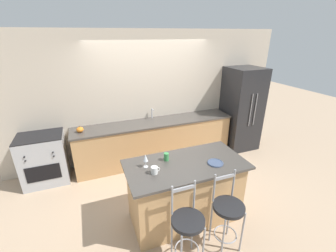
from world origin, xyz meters
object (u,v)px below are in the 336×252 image
at_px(refrigerator, 241,109).
at_px(oven_range, 44,159).
at_px(bar_stool_far, 228,213).
at_px(pumpkin_decoration, 80,130).
at_px(bar_stool_near, 187,227).
at_px(dinner_plate, 215,163).
at_px(coffee_mug, 154,170).
at_px(tumbler_cup, 166,157).
at_px(wine_glass, 145,158).

relative_size(refrigerator, oven_range, 2.04).
xyz_separation_m(bar_stool_far, pumpkin_decoration, (-1.63, 2.40, 0.40)).
height_order(bar_stool_near, dinner_plate, bar_stool_near).
xyz_separation_m(oven_range, coffee_mug, (1.56, -1.85, 0.53)).
xyz_separation_m(refrigerator, coffee_mug, (-2.71, -1.77, 0.04)).
xyz_separation_m(oven_range, dinner_plate, (2.41, -1.92, 0.49)).
xyz_separation_m(refrigerator, bar_stool_far, (-1.96, -2.34, -0.41)).
bearing_deg(bar_stool_far, bar_stool_near, -178.01).
bearing_deg(bar_stool_near, pumpkin_decoration, 113.73).
distance_m(bar_stool_far, dinner_plate, 0.65).
bearing_deg(tumbler_cup, bar_stool_near, -93.83).
relative_size(tumbler_cup, pumpkin_decoration, 0.86).
height_order(bar_stool_near, pumpkin_decoration, bar_stool_near).
height_order(oven_range, wine_glass, wine_glass).
bearing_deg(oven_range, dinner_plate, -38.50).
distance_m(bar_stool_near, tumbler_cup, 0.96).
distance_m(refrigerator, coffee_mug, 3.24).
distance_m(wine_glass, pumpkin_decoration, 1.83).
xyz_separation_m(refrigerator, wine_glass, (-2.78, -1.58, 0.13)).
bearing_deg(coffee_mug, bar_stool_far, -36.99).
relative_size(dinner_plate, pumpkin_decoration, 1.70).
bearing_deg(oven_range, bar_stool_far, -46.24).
height_order(refrigerator, dinner_plate, refrigerator).
distance_m(refrigerator, tumbler_cup, 2.90).
xyz_separation_m(oven_range, bar_stool_near, (1.75, -2.44, 0.08)).
bearing_deg(pumpkin_decoration, oven_range, 178.63).
bearing_deg(bar_stool_near, coffee_mug, 108.44).
relative_size(coffee_mug, pumpkin_decoration, 0.93).
relative_size(bar_stool_near, tumbler_cup, 9.57).
height_order(wine_glass, pumpkin_decoration, wine_glass).
bearing_deg(tumbler_cup, pumpkin_decoration, 125.28).
xyz_separation_m(tumbler_cup, pumpkin_decoration, (-1.12, 1.58, -0.05)).
relative_size(refrigerator, bar_stool_far, 1.80).
distance_m(oven_range, coffee_mug, 2.47).
relative_size(oven_range, tumbler_cup, 8.45).
bearing_deg(dinner_plate, wine_glass, 164.21).
bearing_deg(pumpkin_decoration, bar_stool_far, -55.90).
relative_size(bar_stool_near, wine_glass, 5.56).
relative_size(bar_stool_far, pumpkin_decoration, 8.21).
relative_size(oven_range, bar_stool_far, 0.88).
distance_m(dinner_plate, wine_glass, 0.96).
height_order(refrigerator, bar_stool_far, refrigerator).
distance_m(bar_stool_far, coffee_mug, 1.05).
bearing_deg(dinner_plate, tumbler_cup, 152.10).
xyz_separation_m(wine_glass, pumpkin_decoration, (-0.80, 1.64, -0.13)).
relative_size(refrigerator, coffee_mug, 15.93).
distance_m(bar_stool_near, coffee_mug, 0.77).
height_order(bar_stool_far, tumbler_cup, bar_stool_far).
bearing_deg(bar_stool_far, refrigerator, 50.15).
xyz_separation_m(dinner_plate, wine_glass, (-0.92, 0.26, 0.13)).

